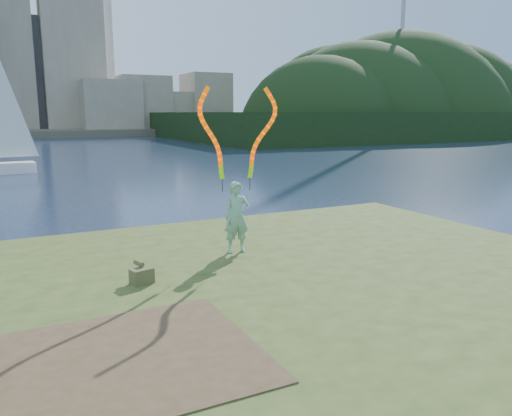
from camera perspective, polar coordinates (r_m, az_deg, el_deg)
ground at (r=10.64m, az=-5.96°, el=-10.87°), size 320.00×320.00×0.00m
grassy_knoll at (r=8.57m, az=-0.33°, el=-13.90°), size 20.00×18.00×0.80m
dirt_patch at (r=6.93m, az=-13.93°, el=-16.21°), size 3.20×3.00×0.02m
far_shore at (r=104.37m, az=-25.21°, el=7.98°), size 320.00×40.00×1.20m
wooded_hill at (r=93.70m, az=15.60°, el=8.13°), size 78.00×50.00×63.00m
woman_with_ribbons at (r=11.16m, az=-2.24°, el=2.00°), size 2.03×0.50×4.00m
canvas_bag at (r=9.59m, az=-12.94°, el=-7.47°), size 0.45×0.51×0.38m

